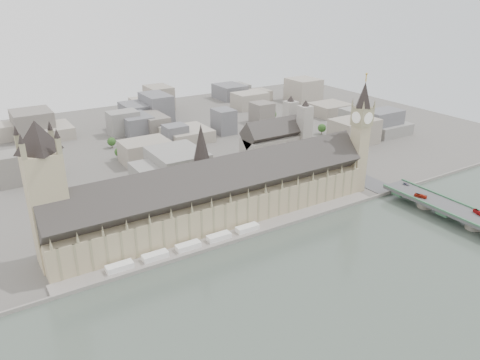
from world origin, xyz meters
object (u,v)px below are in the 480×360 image
red_bus_north (421,196)px  car_approach (406,184)px  palace_of_westminster (218,196)px  red_bus_south (479,213)px  westminster_abbey (276,144)px  westminster_bridge (465,219)px  victoria_tower (46,189)px  elizabeth_tower (361,130)px

red_bus_north → car_approach: (11.19, 24.12, -0.62)m
palace_of_westminster → car_approach: size_ratio=47.10×
red_bus_south → car_approach: (-0.66, 69.42, -0.73)m
westminster_abbey → red_bus_north: westminster_abbey is taller
westminster_bridge → car_approach: (5.45, 62.89, 5.94)m
palace_of_westminster → victoria_tower: size_ratio=2.65×
elizabeth_tower → red_bus_south: size_ratio=9.67×
red_bus_north → victoria_tower: bearing=143.8°
red_bus_north → palace_of_westminster: bearing=135.1°
westminster_bridge → red_bus_south: bearing=-46.9°
red_bus_north → westminster_bridge: bearing=-102.8°
red_bus_north → red_bus_south: red_bus_south is taller
palace_of_westminster → westminster_abbey: westminster_abbey is taller
westminster_bridge → palace_of_westminster: bearing=146.5°
red_bus_south → elizabeth_tower: bearing=122.2°
palace_of_westminster → westminster_abbey: size_ratio=3.90×
westminster_bridge → elizabeth_tower: bearing=104.1°
car_approach → red_bus_south: bearing=-107.4°
victoria_tower → red_bus_north: victoria_tower is taller
westminster_bridge → westminster_abbey: size_ratio=4.78×
westminster_abbey → car_approach: size_ratio=12.09×
elizabeth_tower → red_bus_south: elizabeth_tower is taller
victoria_tower → westminster_bridge: bearing=-21.8°
red_bus_south → westminster_abbey: bearing=122.6°
elizabeth_tower → red_bus_north: (18.26, -56.73, -46.40)m
elizabeth_tower → red_bus_north: bearing=-72.2°
elizabeth_tower → westminster_abbey: 96.91m
car_approach → victoria_tower: bearing=152.2°
palace_of_westminster → red_bus_north: palace_of_westminster is taller
elizabeth_tower → westminster_bridge: elizabeth_tower is taller
palace_of_westminster → car_approach: (167.45, -44.31, -11.64)m
elizabeth_tower → westminster_abbey: bearing=107.3°
victoria_tower → red_bus_north: 291.39m
westminster_bridge → red_bus_south: red_bus_south is taller
westminster_bridge → car_approach: size_ratio=57.76×
palace_of_westminster → westminster_abbey: (110.92, 75.30, 2.38)m
victoria_tower → westminster_abbey: 244.79m
westminster_abbey → red_bus_south: 197.94m
red_bus_north → car_approach: 26.59m
westminster_abbey → car_approach: (56.52, -119.61, -14.01)m
elizabeth_tower → victoria_tower: size_ratio=1.07×
westminster_abbey → red_bus_south: size_ratio=6.12×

